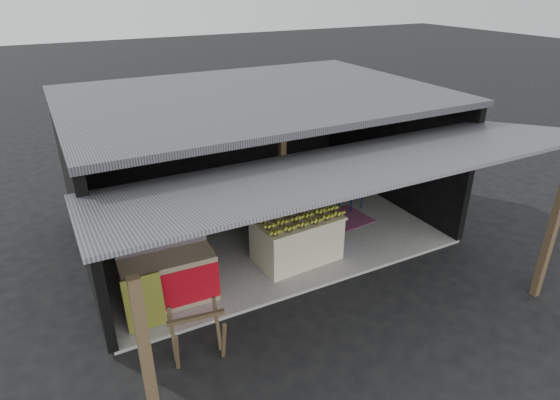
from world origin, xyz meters
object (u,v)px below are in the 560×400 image
white_crate (280,218)px  plastic_chair (350,186)px  sawhorse (197,332)px  banana_table (297,238)px  water_barrel (337,235)px  neighbor_stall (169,277)px

white_crate → plastic_chair: 2.23m
plastic_chair → sawhorse: bearing=-156.9°
banana_table → plastic_chair: bearing=28.7°
white_crate → water_barrel: (0.88, -0.80, -0.24)m
sawhorse → water_barrel: sawhorse is taller
neighbor_stall → plastic_chair: 5.03m
banana_table → white_crate: 0.86m
white_crate → plastic_chair: white_crate is taller
banana_table → sawhorse: size_ratio=2.10×
banana_table → sawhorse: (-2.53, -1.63, -0.01)m
white_crate → sawhorse: size_ratio=1.15×
banana_table → water_barrel: 1.01m
banana_table → neighbor_stall: size_ratio=1.07×
white_crate → water_barrel: white_crate is taller
neighbor_stall → plastic_chair: size_ratio=1.76×
banana_table → plastic_chair: size_ratio=1.89×
sawhorse → water_barrel: 3.90m
neighbor_stall → water_barrel: neighbor_stall is taller
neighbor_stall → sawhorse: neighbor_stall is taller
banana_table → sawhorse: bearing=-151.0°
neighbor_stall → plastic_chair: neighbor_stall is taller
white_crate → neighbor_stall: (-2.63, -1.01, 0.01)m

